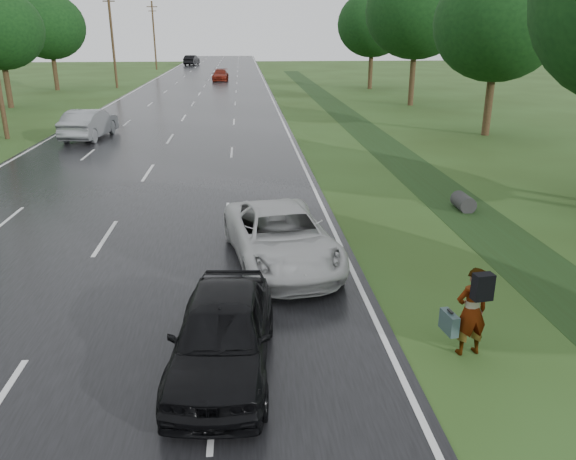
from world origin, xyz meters
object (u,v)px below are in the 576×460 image
(dark_sedan, at_px, (223,333))
(silver_sedan, at_px, (89,124))
(pedestrian, at_px, (471,311))
(white_pickup, at_px, (281,237))

(dark_sedan, distance_m, silver_sedan, 25.01)
(dark_sedan, bearing_deg, silver_sedan, 113.59)
(pedestrian, relative_size, dark_sedan, 0.41)
(pedestrian, distance_m, white_pickup, 5.57)
(white_pickup, relative_size, dark_sedan, 1.23)
(pedestrian, xyz_separation_m, white_pickup, (-3.18, 4.57, -0.14))
(pedestrian, distance_m, dark_sedan, 4.54)
(white_pickup, xyz_separation_m, dark_sedan, (-1.35, -4.79, -0.00))
(white_pickup, bearing_deg, pedestrian, -63.91)
(white_pickup, relative_size, silver_sedan, 1.06)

